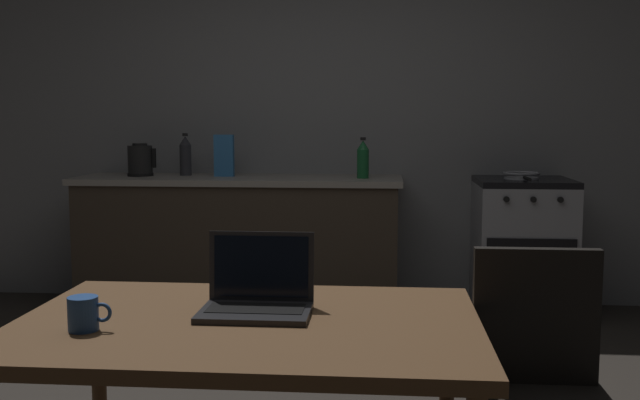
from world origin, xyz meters
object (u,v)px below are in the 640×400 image
object	(u,v)px
stove_oven	(522,247)
dining_table	(248,342)
chair	(541,381)
bottle_b	(185,155)
coffee_mug	(84,314)
frying_pan	(522,175)
cereal_box	(224,156)
bottle	(363,159)
electric_kettle	(140,160)
laptop	(257,297)

from	to	relation	value
stove_oven	dining_table	size ratio (longest dim) A/B	0.68
stove_oven	chair	world-z (taller)	stove_oven
bottle_b	stove_oven	bearing A→B (deg)	-2.10
dining_table	coffee_mug	distance (m)	0.46
frying_pan	bottle_b	size ratio (longest dim) A/B	1.42
stove_oven	dining_table	xyz separation A→B (m)	(-1.28, -2.81, 0.21)
chair	cereal_box	distance (m)	3.15
stove_oven	frying_pan	size ratio (longest dim) A/B	2.21
chair	coffee_mug	xyz separation A→B (m)	(-1.27, -0.28, 0.25)
chair	frying_pan	size ratio (longest dim) A/B	2.21
dining_table	coffee_mug	world-z (taller)	coffee_mug
chair	frying_pan	bearing A→B (deg)	94.51
stove_oven	cereal_box	distance (m)	2.06
bottle	cereal_box	bearing A→B (deg)	175.70
stove_oven	chair	distance (m)	2.72
chair	electric_kettle	distance (m)	3.44
frying_pan	cereal_box	xyz separation A→B (m)	(-1.95, 0.05, 0.11)
cereal_box	bottle_b	xyz separation A→B (m)	(-0.28, 0.06, -0.00)
chair	bottle	xyz separation A→B (m)	(-0.60, 2.63, 0.50)
laptop	stove_oven	bearing A→B (deg)	59.47
stove_oven	bottle	size ratio (longest dim) A/B	3.38
bottle	coffee_mug	size ratio (longest dim) A/B	2.21
coffee_mug	bottle_b	distance (m)	3.10
frying_pan	electric_kettle	bearing A→B (deg)	179.33
frying_pan	bottle_b	xyz separation A→B (m)	(-2.23, 0.11, 0.11)
laptop	bottle	world-z (taller)	bottle
dining_table	frying_pan	world-z (taller)	frying_pan
frying_pan	coffee_mug	world-z (taller)	frying_pan
bottle	bottle_b	distance (m)	1.22
laptop	chair	bearing A→B (deg)	-2.02
cereal_box	laptop	bearing A→B (deg)	-75.77
stove_oven	laptop	bearing A→B (deg)	-114.93
laptop	bottle_b	world-z (taller)	bottle_b
chair	bottle_b	xyz separation A→B (m)	(-1.81, 2.76, 0.52)
coffee_mug	stove_oven	bearing A→B (deg)	60.05
dining_table	laptop	distance (m)	0.14
laptop	electric_kettle	world-z (taller)	electric_kettle
dining_table	cereal_box	distance (m)	2.94
chair	electric_kettle	bearing A→B (deg)	141.44
dining_table	bottle_b	bearing A→B (deg)	108.43
stove_oven	electric_kettle	xyz separation A→B (m)	(-2.54, 0.00, 0.55)
bottle	bottle_b	size ratio (longest dim) A/B	0.93
dining_table	frying_pan	bearing A→B (deg)	65.61
chair	cereal_box	world-z (taller)	cereal_box
frying_pan	dining_table	bearing A→B (deg)	-114.39
frying_pan	coffee_mug	size ratio (longest dim) A/B	3.38
electric_kettle	frying_pan	world-z (taller)	electric_kettle
stove_oven	cereal_box	size ratio (longest dim) A/B	3.22
coffee_mug	frying_pan	bearing A→B (deg)	60.15
stove_oven	frying_pan	bearing A→B (deg)	-129.61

